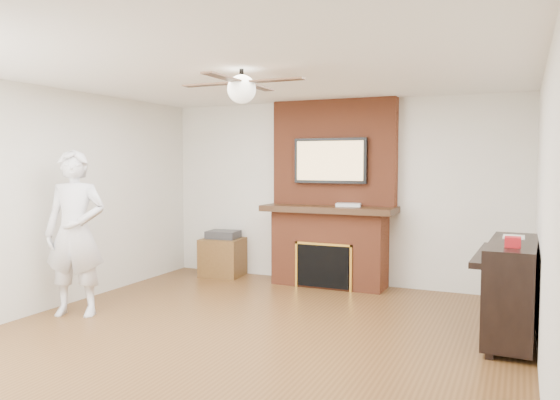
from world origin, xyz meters
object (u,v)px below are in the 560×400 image
at_px(person, 75,233).
at_px(piano, 511,287).
at_px(fireplace, 331,212).
at_px(side_table, 223,255).

xyz_separation_m(person, piano, (4.33, 1.05, -0.40)).
bearing_deg(fireplace, piano, -32.86).
height_order(fireplace, piano, fireplace).
xyz_separation_m(fireplace, side_table, (-1.63, -0.07, -0.69)).
xyz_separation_m(fireplace, person, (-2.05, -2.52, -0.10)).
bearing_deg(person, piano, -7.75).
bearing_deg(side_table, person, -105.67).
distance_m(fireplace, person, 3.25).
height_order(person, side_table, person).
xyz_separation_m(fireplace, piano, (2.27, -1.47, -0.50)).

